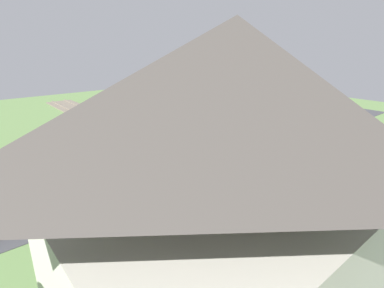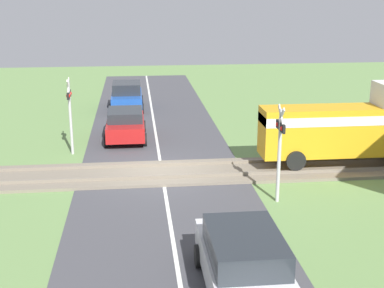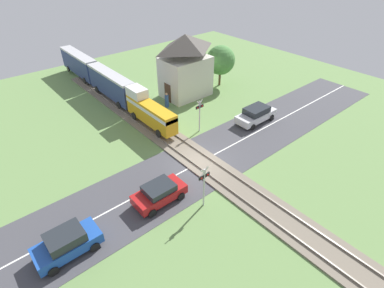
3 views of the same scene
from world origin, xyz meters
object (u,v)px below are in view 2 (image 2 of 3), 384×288
object	(u,v)px
car_far_side	(244,264)
car_near_crossing	(126,124)
crossing_signal_east_approach	(280,141)
car_behind_queue	(127,96)
crossing_signal_west_approach	(70,107)

from	to	relation	value
car_far_side	car_near_crossing	bearing A→B (deg)	-168.20
car_far_side	crossing_signal_east_approach	xyz separation A→B (m)	(-5.53, 2.28, 1.28)
car_far_side	crossing_signal_east_approach	bearing A→B (deg)	157.61
car_near_crossing	car_behind_queue	size ratio (longest dim) A/B	1.00
car_behind_queue	crossing_signal_west_approach	bearing A→B (deg)	-14.88
car_far_side	car_behind_queue	size ratio (longest dim) A/B	1.20
car_near_crossing	crossing_signal_west_approach	xyz separation A→B (m)	(2.09, -2.28, 1.34)
car_far_side	crossing_signal_west_approach	bearing A→B (deg)	-156.21
car_near_crossing	crossing_signal_east_approach	size ratio (longest dim) A/B	1.13
car_far_side	crossing_signal_east_approach	size ratio (longest dim) A/B	1.36
car_near_crossing	crossing_signal_east_approach	distance (m)	9.83
crossing_signal_west_approach	car_near_crossing	bearing A→B (deg)	132.46
car_near_crossing	car_far_side	size ratio (longest dim) A/B	0.83
car_far_side	crossing_signal_west_approach	distance (m)	12.85
car_near_crossing	crossing_signal_west_approach	bearing A→B (deg)	-47.54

